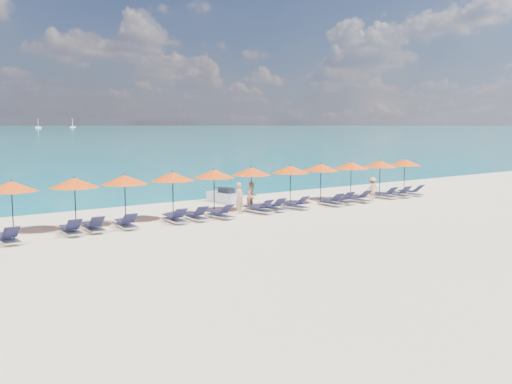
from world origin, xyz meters
TOP-DOWN VIEW (x-y plane):
  - ground at (0.00, 0.00)m, footprint 1400.00×1400.00m
  - sailboat_near at (135.08, 527.44)m, footprint 5.16×1.72m
  - sailboat_far at (184.07, 578.35)m, footprint 5.27×1.76m
  - jetski at (1.53, 8.14)m, footprint 1.08×2.39m
  - beachgoer_a at (-0.16, 4.18)m, footprint 0.69×0.61m
  - beachgoer_b at (0.95, 4.64)m, footprint 0.76×0.49m
  - beachgoer_c at (8.76, 3.48)m, footprint 0.97×0.59m
  - umbrella_1 at (-10.73, 4.87)m, footprint 2.10×2.10m
  - umbrella_2 at (-8.24, 4.74)m, footprint 2.10×2.10m
  - umbrella_3 at (-6.01, 4.70)m, footprint 2.10×2.10m
  - umbrella_4 at (-3.56, 4.80)m, footprint 2.10×2.10m
  - umbrella_5 at (-1.18, 4.93)m, footprint 2.10×2.10m
  - umbrella_6 at (1.15, 4.98)m, footprint 2.10×2.10m
  - umbrella_7 at (3.57, 4.69)m, footprint 2.10×2.10m
  - umbrella_8 at (5.91, 4.80)m, footprint 2.10×2.10m
  - umbrella_9 at (8.41, 4.87)m, footprint 2.10×2.10m
  - umbrella_10 at (10.76, 4.69)m, footprint 2.10×2.10m
  - umbrella_11 at (13.09, 4.69)m, footprint 2.10×2.10m
  - lounger_2 at (-11.27, 3.46)m, footprint 0.63×1.70m
  - lounger_3 at (-8.81, 3.71)m, footprint 0.74×1.74m
  - lounger_4 at (-7.83, 3.81)m, footprint 0.74×1.74m
  - lounger_5 at (-6.42, 3.73)m, footprint 0.79×1.75m
  - lounger_6 at (-4.06, 3.70)m, footprint 0.75×1.74m
  - lounger_7 at (-2.95, 3.71)m, footprint 0.73×1.74m
  - lounger_8 at (-1.77, 3.50)m, footprint 0.79×1.75m
  - lounger_9 at (0.70, 3.67)m, footprint 0.76×1.75m
  - lounger_10 at (1.70, 3.82)m, footprint 0.64×1.71m
  - lounger_11 at (3.06, 3.66)m, footprint 0.78×1.75m
  - lounger_12 at (5.42, 3.44)m, footprint 0.73×1.74m
  - lounger_13 at (6.44, 3.59)m, footprint 0.77×1.75m
  - lounger_14 at (7.68, 3.53)m, footprint 0.66×1.71m
  - lounger_15 at (10.19, 3.76)m, footprint 0.67×1.72m
  - lounger_16 at (11.29, 3.58)m, footprint 0.75×1.74m
  - lounger_17 at (12.43, 3.57)m, footprint 0.71×1.73m

SIDE VIEW (x-z plane):
  - ground at x=0.00m, z-range 0.00..0.00m
  - lounger_2 at x=-11.27m, z-range -0.09..0.56m
  - lounger_3 at x=-8.81m, z-range -0.09..0.56m
  - lounger_4 at x=-7.83m, z-range -0.09..0.56m
  - lounger_5 at x=-6.42m, z-range -0.09..0.56m
  - lounger_6 at x=-4.06m, z-range -0.09..0.56m
  - lounger_7 at x=-2.95m, z-range -0.09..0.56m
  - lounger_8 at x=-1.77m, z-range -0.09..0.56m
  - lounger_9 at x=0.70m, z-range -0.09..0.56m
  - lounger_10 at x=1.70m, z-range -0.09..0.56m
  - lounger_11 at x=3.06m, z-range -0.09..0.56m
  - lounger_12 at x=5.42m, z-range -0.09..0.56m
  - lounger_13 at x=6.44m, z-range -0.09..0.56m
  - lounger_14 at x=7.68m, z-range -0.09..0.56m
  - lounger_15 at x=10.19m, z-range -0.09..0.56m
  - lounger_16 at x=11.29m, z-range -0.09..0.56m
  - lounger_17 at x=12.43m, z-range -0.09..0.56m
  - jetski at x=1.53m, z-range -0.07..0.75m
  - beachgoer_c at x=8.76m, z-range 0.00..1.41m
  - beachgoer_b at x=0.95m, z-range 0.00..1.48m
  - beachgoer_a at x=-0.16m, z-range 0.00..1.58m
  - sailboat_near at x=135.08m, z-range -3.76..5.70m
  - sailboat_far at x=184.07m, z-range -3.84..5.82m
  - umbrella_1 at x=-10.73m, z-range 0.88..3.16m
  - umbrella_2 at x=-8.24m, z-range 0.88..3.16m
  - umbrella_3 at x=-6.01m, z-range 0.88..3.16m
  - umbrella_4 at x=-3.56m, z-range 0.88..3.16m
  - umbrella_5 at x=-1.18m, z-range 0.88..3.16m
  - umbrella_6 at x=1.15m, z-range 0.88..3.16m
  - umbrella_7 at x=3.57m, z-range 0.88..3.16m
  - umbrella_8 at x=5.91m, z-range 0.88..3.16m
  - umbrella_9 at x=8.41m, z-range 0.88..3.16m
  - umbrella_10 at x=10.76m, z-range 0.88..3.16m
  - umbrella_11 at x=13.09m, z-range 0.88..3.16m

